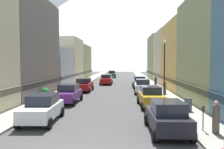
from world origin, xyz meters
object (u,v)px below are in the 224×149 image
object	(u,v)px
car_left_0	(42,108)
car_left_1	(68,94)
car_right_1	(151,96)
car_right_2	(143,86)
streetlamp_right	(164,61)
car_right_3	(139,82)
parking_meter_near	(203,115)
trash_bin_right	(188,104)
car_left_2	(84,85)
pedestrian_0	(156,82)
pedestrian_1	(165,88)
car_driving_1	(112,74)
potted_plant_0	(45,92)
pedestrian_2	(216,118)
car_driving_0	(106,79)
car_right_0	(167,117)

from	to	relation	value
car_left_0	car_left_1	bearing A→B (deg)	89.97
car_right_1	car_right_2	world-z (taller)	same
streetlamp_right	car_right_1	bearing A→B (deg)	-122.27
car_right_3	parking_meter_near	distance (m)	22.88
car_right_1	trash_bin_right	xyz separation A→B (m)	(2.55, -2.42, -0.26)
car_right_2	streetlamp_right	bearing A→B (deg)	-76.82
car_left_2	car_right_2	distance (m)	7.71
pedestrian_0	pedestrian_1	size ratio (longest dim) A/B	1.05
car_left_0	streetlamp_right	size ratio (longest dim) A/B	0.76
car_left_1	car_driving_1	world-z (taller)	same
car_left_1	potted_plant_0	size ratio (longest dim) A/B	4.60
parking_meter_near	car_right_1	bearing A→B (deg)	104.30
pedestrian_0	pedestrian_2	size ratio (longest dim) A/B	0.98
car_driving_1	potted_plant_0	xyz separation A→B (m)	(-5.40, -35.67, -0.23)
potted_plant_0	car_driving_0	bearing A→B (deg)	71.69
car_driving_0	pedestrian_1	bearing A→B (deg)	-59.35
car_right_3	pedestrian_2	distance (m)	23.40
car_driving_0	parking_meter_near	distance (m)	29.25
car_right_0	car_right_3	world-z (taller)	same
streetlamp_right	car_left_2	bearing A→B (deg)	139.15
car_right_2	trash_bin_right	size ratio (longest dim) A/B	4.57
car_left_0	car_right_0	size ratio (longest dim) A/B	1.01
car_right_0	pedestrian_1	size ratio (longest dim) A/B	2.78
pedestrian_2	car_left_0	bearing A→B (deg)	166.25
car_left_1	car_right_0	distance (m)	11.96
car_left_0	streetlamp_right	xyz separation A→B (m)	(9.15, 8.13, 3.09)
car_right_0	car_right_1	xyz separation A→B (m)	(-0.00, 7.72, 0.00)
car_right_2	pedestrian_1	xyz separation A→B (m)	(2.45, -1.69, -0.02)
streetlamp_right	car_driving_0	bearing A→B (deg)	110.91
car_left_1	pedestrian_0	bearing A→B (deg)	54.11
pedestrian_1	car_left_0	bearing A→B (deg)	-127.55
parking_meter_near	streetlamp_right	world-z (taller)	streetlamp_right
car_right_2	trash_bin_right	bearing A→B (deg)	-77.49
potted_plant_0	car_left_1	bearing A→B (deg)	-41.44
pedestrian_2	streetlamp_right	distance (m)	11.06
parking_meter_near	streetlamp_right	distance (m)	10.55
parking_meter_near	car_driving_1	bearing A→B (deg)	98.77
car_left_1	car_right_0	xyz separation A→B (m)	(7.60, -9.23, 0.00)
pedestrian_0	car_left_0	bearing A→B (deg)	-115.50
car_left_2	pedestrian_0	xyz separation A→B (m)	(10.05, 5.03, 0.02)
car_driving_1	trash_bin_right	distance (m)	43.16
pedestrian_1	streetlamp_right	xyz separation A→B (m)	(-0.90, -4.94, 3.10)
trash_bin_right	pedestrian_0	bearing A→B (deg)	90.32
parking_meter_near	trash_bin_right	world-z (taller)	parking_meter_near
car_left_2	pedestrian_1	distance (m)	10.48
car_left_0	trash_bin_right	distance (m)	10.67
car_right_2	parking_meter_near	size ratio (longest dim) A/B	3.36
car_left_1	parking_meter_near	size ratio (longest dim) A/B	3.34
car_left_1	trash_bin_right	distance (m)	10.89
car_right_2	pedestrian_2	world-z (taller)	pedestrian_2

